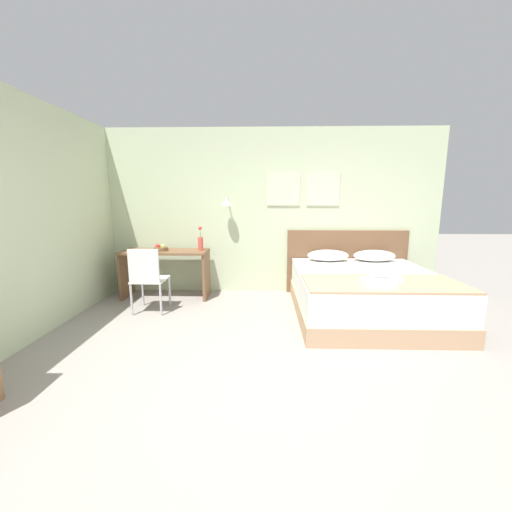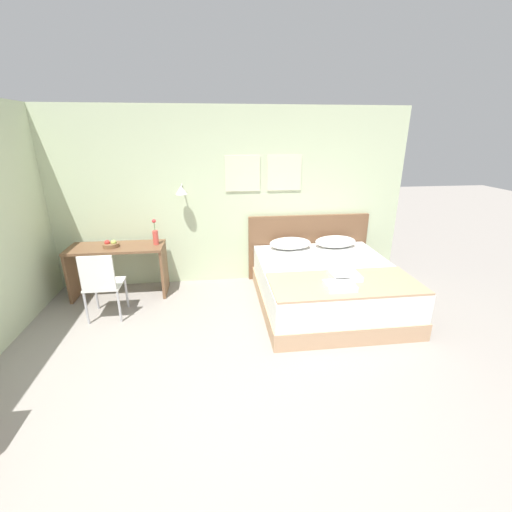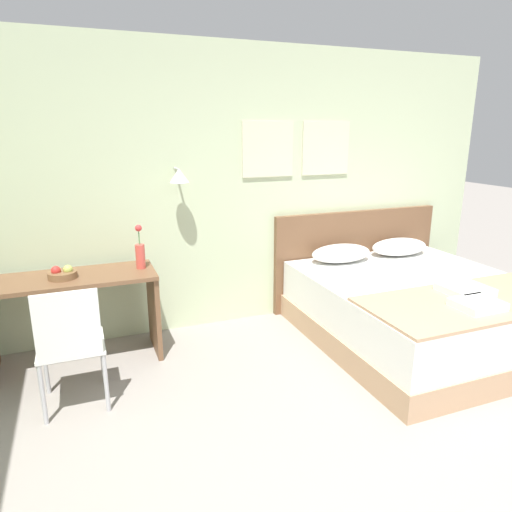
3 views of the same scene
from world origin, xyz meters
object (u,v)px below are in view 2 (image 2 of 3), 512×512
pillow_left (290,243)px  pillow_right (335,242)px  throw_blanket (345,283)px  flower_vase (155,235)px  folded_towel_mid_bed (340,286)px  bed (327,286)px  fruit_bowl (111,245)px  desk (118,261)px  headboard (308,246)px  desk_chair (101,282)px  folded_towel_near_foot (344,275)px

pillow_left → pillow_right: same height
throw_blanket → flower_vase: 2.71m
throw_blanket → folded_towel_mid_bed: (-0.12, -0.14, 0.04)m
bed → folded_towel_mid_bed: (-0.12, -0.73, 0.35)m
pillow_right → fruit_bowl: bearing=-178.3°
bed → desk: size_ratio=1.53×
headboard → throw_blanket: headboard is taller
bed → desk_chair: size_ratio=2.23×
desk → folded_towel_mid_bed: bearing=-27.2°
bed → flower_vase: (-2.35, 0.73, 0.60)m
bed → pillow_right: pillow_right is taller
pillow_right → desk: pillow_right is taller
pillow_left → pillow_right: (0.72, 0.00, 0.00)m
folded_towel_mid_bed → pillow_left: bearing=99.2°
desk → desk_chair: size_ratio=1.46×
headboard → folded_towel_mid_bed: headboard is taller
headboard → desk_chair: size_ratio=2.16×
bed → pillow_right: bearing=65.1°
pillow_right → folded_towel_near_foot: size_ratio=1.86×
pillow_left → throw_blanket: bearing=-75.2°
headboard → flower_vase: size_ratio=5.22×
folded_towel_near_foot → desk_chair: size_ratio=0.38×
folded_towel_near_foot → desk_chair: desk_chair is taller
pillow_left → folded_towel_mid_bed: (0.24, -1.50, -0.03)m
pillow_left → flower_vase: size_ratio=1.71×
headboard → folded_towel_near_foot: bearing=-88.2°
throw_blanket → folded_towel_near_foot: (0.05, 0.14, 0.04)m
bed → pillow_left: 0.94m
bed → desk: desk is taller
desk_chair → fruit_bowl: size_ratio=4.09×
desk → fruit_bowl: 0.26m
desk → flower_vase: size_ratio=3.53×
headboard → flower_vase: bearing=-172.5°
folded_towel_near_foot → folded_towel_mid_bed: bearing=-120.1°
throw_blanket → flower_vase: (-2.35, 1.31, 0.29)m
pillow_left → desk_chair: desk_chair is taller
bed → pillow_left: pillow_left is taller
desk_chair → bed: bearing=0.3°
pillow_left → pillow_right: bearing=0.0°
bed → folded_towel_near_foot: bearing=-84.0°
desk_chair → pillow_left: bearing=17.1°
headboard → throw_blanket: bearing=-90.0°
folded_towel_mid_bed → desk_chair: size_ratio=0.37×
pillow_left → throw_blanket: 1.41m
desk → desk_chair: bearing=-91.9°
fruit_bowl → folded_towel_near_foot: bearing=-20.5°
desk_chair → folded_towel_near_foot: bearing=-8.2°
pillow_left → folded_towel_mid_bed: 1.52m
desk_chair → fruit_bowl: desk_chair is taller
pillow_right → throw_blanket: (-0.36, -1.36, -0.08)m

